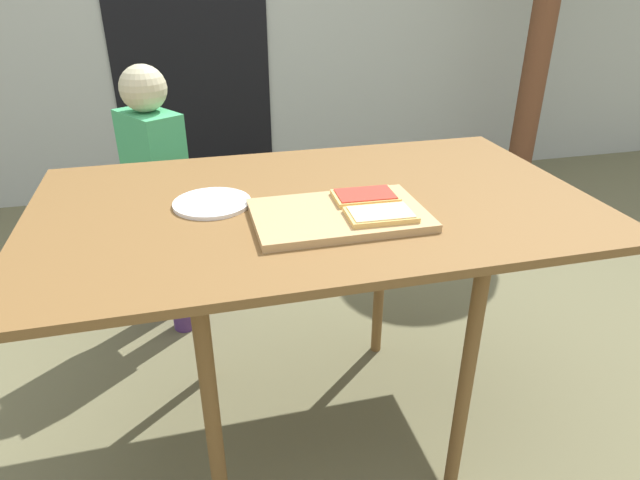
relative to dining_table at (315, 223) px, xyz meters
name	(u,v)px	position (x,y,z in m)	size (l,w,h in m)	color
ground_plane	(316,424)	(0.00, 0.00, -0.70)	(16.00, 16.00, 0.00)	#686445
house_door	(188,25)	(-0.22, 2.13, 0.30)	(0.90, 0.02, 2.00)	black
dining_table	(315,223)	(0.00, 0.00, 0.00)	(1.40, 0.83, 0.77)	brown
cutting_board	(339,215)	(0.03, -0.12, 0.08)	(0.40, 0.26, 0.02)	tan
pizza_slice_near_right	(381,214)	(0.11, -0.18, 0.09)	(0.16, 0.10, 0.02)	#E8B660
pizza_slice_far_right	(365,196)	(0.11, -0.07, 0.09)	(0.16, 0.10, 0.02)	#E8B660
plate_white_left	(212,203)	(-0.25, 0.03, 0.07)	(0.19, 0.19, 0.01)	white
child_left	(158,189)	(-0.42, 0.70, -0.13)	(0.24, 0.28, 1.01)	#4B2E66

